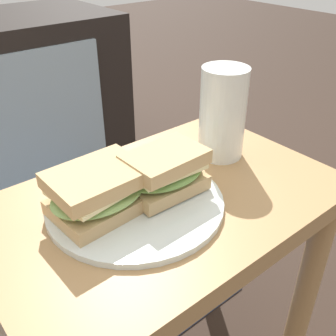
% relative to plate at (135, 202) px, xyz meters
% --- Properties ---
extents(side_table, '(0.56, 0.36, 0.46)m').
position_rel_plate_xyz_m(side_table, '(0.05, -0.01, -0.10)').
color(side_table, '#A37A4C').
rests_on(side_table, ground).
extents(plate, '(0.27, 0.27, 0.01)m').
position_rel_plate_xyz_m(plate, '(0.00, 0.00, 0.00)').
color(plate, silver).
rests_on(plate, side_table).
extents(sandwich_front, '(0.15, 0.11, 0.07)m').
position_rel_plate_xyz_m(sandwich_front, '(-0.05, 0.01, 0.04)').
color(sandwich_front, tan).
rests_on(sandwich_front, plate).
extents(sandwich_back, '(0.13, 0.09, 0.07)m').
position_rel_plate_xyz_m(sandwich_back, '(0.05, -0.01, 0.04)').
color(sandwich_back, tan).
rests_on(sandwich_back, plate).
extents(beer_glass, '(0.08, 0.08, 0.16)m').
position_rel_plate_xyz_m(beer_glass, '(0.21, 0.03, 0.07)').
color(beer_glass, silver).
rests_on(beer_glass, side_table).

